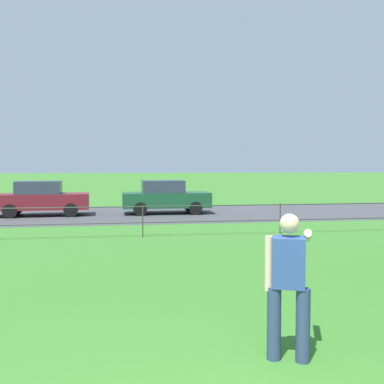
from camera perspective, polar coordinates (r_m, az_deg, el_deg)
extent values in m
cube|color=#424247|center=(21.53, -7.06, -2.70)|extent=(80.00, 7.82, 0.01)
cylinder|color=#333833|center=(14.62, -6.01, -3.52)|extent=(0.04, 0.04, 1.00)
cylinder|color=#333833|center=(15.52, 10.66, -3.17)|extent=(0.04, 0.04, 1.00)
cylinder|color=#333833|center=(14.62, -6.01, -3.71)|extent=(35.61, 0.03, 0.03)
cylinder|color=#333833|center=(14.57, -6.02, -1.76)|extent=(35.61, 0.03, 0.03)
cylinder|color=navy|center=(5.60, 9.93, -15.42)|extent=(0.16, 0.16, 0.83)
cylinder|color=navy|center=(5.59, 13.33, -15.49)|extent=(0.16, 0.16, 0.83)
cube|color=#334C99|center=(5.41, 11.71, -8.37)|extent=(0.43, 0.38, 0.59)
sphere|color=beige|center=(5.34, 11.77, -3.76)|extent=(0.22, 0.22, 0.22)
cylinder|color=beige|center=(5.66, 13.86, -5.20)|extent=(0.32, 0.61, 0.24)
cylinder|color=beige|center=(5.43, 9.31, -8.55)|extent=(0.09, 0.09, 0.62)
cube|color=maroon|center=(21.74, -17.69, -1.09)|extent=(4.06, 1.85, 0.68)
cube|color=#2D3847|center=(21.72, -18.11, 0.54)|extent=(1.96, 1.59, 0.56)
cylinder|color=black|center=(22.47, -14.31, -1.77)|extent=(0.61, 0.22, 0.60)
cylinder|color=black|center=(20.87, -14.53, -2.15)|extent=(0.61, 0.22, 0.60)
cylinder|color=black|center=(22.73, -20.57, -1.82)|extent=(0.61, 0.22, 0.60)
cylinder|color=black|center=(21.14, -21.26, -2.20)|extent=(0.61, 0.22, 0.60)
cube|color=#194C2D|center=(21.69, -3.16, -0.95)|extent=(4.01, 1.71, 0.68)
cube|color=#2D3847|center=(21.64, -3.56, 0.68)|extent=(1.91, 1.53, 0.56)
cylinder|color=black|center=(22.68, -0.27, -1.63)|extent=(0.60, 0.20, 0.60)
cylinder|color=black|center=(21.09, 0.43, -1.99)|extent=(0.60, 0.20, 0.60)
cylinder|color=black|center=(22.42, -6.54, -1.71)|extent=(0.60, 0.20, 0.60)
cylinder|color=black|center=(20.81, -6.31, -2.08)|extent=(0.60, 0.20, 0.60)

